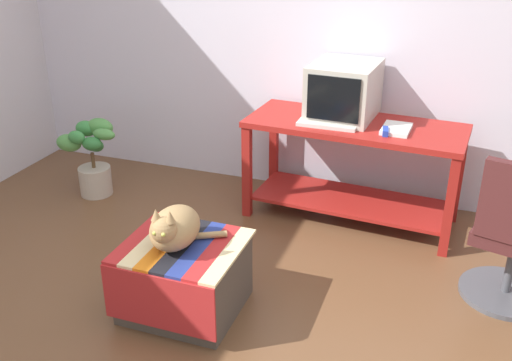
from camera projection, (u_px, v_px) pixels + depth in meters
name	position (u px, v px, depth m)	size (l,w,h in m)	color
ground_plane	(194.00, 338.00, 3.08)	(14.00, 14.00, 0.00)	brown
back_wall	(307.00, 22.00, 4.29)	(8.00, 0.10, 2.60)	silver
desk	(353.00, 154.00, 4.09)	(1.51, 0.69, 0.73)	maroon
tv_monitor	(344.00, 91.00, 4.04)	(0.46, 0.55, 0.38)	#BCB7A8
keyboard	(327.00, 124.00, 3.93)	(0.40, 0.15, 0.02)	beige
book	(396.00, 129.00, 3.85)	(0.18, 0.25, 0.03)	white
ottoman_with_blanket	(184.00, 277.00, 3.23)	(0.63, 0.59, 0.41)	#4C4238
cat	(174.00, 228.00, 3.08)	(0.37, 0.39, 0.28)	#9E7A4C
potted_plant	(92.00, 157.00, 4.53)	(0.47, 0.29, 0.61)	#B7A893
stapler	(385.00, 131.00, 3.78)	(0.04, 0.11, 0.04)	#2342B7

